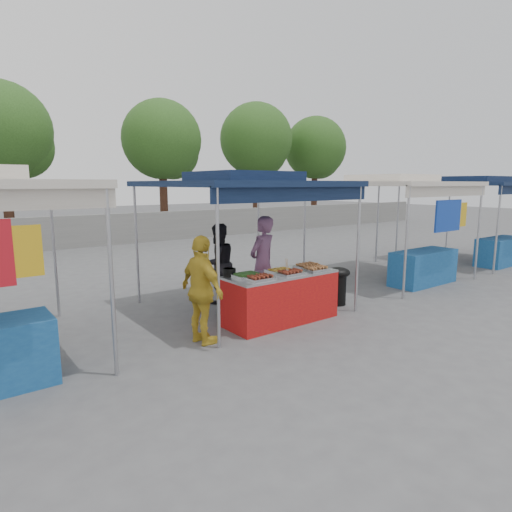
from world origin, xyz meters
TOP-DOWN VIEW (x-y plane):
  - ground_plane at (0.00, 0.00)m, footprint 80.00×80.00m
  - back_wall at (0.00, 11.00)m, footprint 40.00×0.25m
  - main_canopy at (0.00, 0.97)m, footprint 3.20×3.20m
  - neighbor_stall_right at (4.50, 0.57)m, footprint 3.20×3.20m
  - neighbor_stall_far at (8.50, 0.57)m, footprint 3.20×3.20m
  - tree_1 at (-2.22, 12.89)m, footprint 3.56×3.51m
  - tree_2 at (4.02, 12.80)m, footprint 3.58×3.53m
  - tree_3 at (9.56, 13.13)m, footprint 3.83×3.82m
  - tree_4 at (14.15, 13.34)m, footprint 3.69×3.67m
  - vendor_table at (0.00, -0.10)m, footprint 2.00×0.80m
  - food_tray_fl at (-0.62, -0.33)m, footprint 0.42×0.30m
  - food_tray_fm at (0.02, -0.32)m, footprint 0.42×0.30m
  - food_tray_fr at (0.60, -0.34)m, footprint 0.42×0.30m
  - food_tray_bl at (-0.66, -0.03)m, footprint 0.42×0.30m
  - food_tray_bm at (0.02, -0.03)m, footprint 0.42×0.30m
  - food_tray_br at (0.67, -0.04)m, footprint 0.42×0.30m
  - cooking_pot at (-0.82, 0.24)m, footprint 0.21×0.21m
  - skewer_cup at (-0.03, -0.29)m, footprint 0.07×0.07m
  - wok_burner at (1.57, 0.01)m, footprint 0.45×0.45m
  - crate_left at (-0.35, 0.41)m, footprint 0.50×0.35m
  - crate_right at (0.21, 0.63)m, footprint 0.48×0.33m
  - crate_stacked at (0.21, 0.63)m, footprint 0.47×0.33m
  - vendor_woman at (0.23, 0.70)m, footprint 0.74×0.59m
  - helper_man at (-0.22, 1.55)m, footprint 0.77×0.60m
  - customer_person at (-1.59, -0.20)m, footprint 0.47×0.98m

SIDE VIEW (x-z plane):
  - ground_plane at x=0.00m, z-range 0.00..0.00m
  - crate_right at x=0.21m, z-range 0.00..0.29m
  - crate_left at x=-0.35m, z-range 0.00..0.30m
  - vendor_table at x=0.00m, z-range 0.00..0.85m
  - crate_stacked at x=0.21m, z-range 0.29..0.57m
  - wok_burner at x=1.57m, z-range 0.07..0.82m
  - back_wall at x=0.00m, z-range 0.00..1.20m
  - helper_man at x=-0.22m, z-range 0.00..1.59m
  - customer_person at x=-1.59m, z-range 0.00..1.62m
  - vendor_woman at x=0.23m, z-range 0.00..1.76m
  - food_tray_fl at x=-0.62m, z-range 0.85..0.92m
  - food_tray_fm at x=0.02m, z-range 0.85..0.92m
  - food_tray_fr at x=0.60m, z-range 0.85..0.92m
  - food_tray_bl at x=-0.66m, z-range 0.85..0.92m
  - food_tray_bm at x=0.02m, z-range 0.85..0.92m
  - food_tray_br at x=0.67m, z-range 0.85..0.92m
  - skewer_cup at x=-0.03m, z-range 0.85..0.94m
  - cooking_pot at x=-0.82m, z-range 0.85..0.98m
  - neighbor_stall_right at x=4.50m, z-range 0.32..2.89m
  - neighbor_stall_far at x=8.50m, z-range 0.32..2.89m
  - main_canopy at x=0.00m, z-range 1.08..3.65m
  - tree_1 at x=-2.22m, z-range 1.11..7.15m
  - tree_2 at x=4.02m, z-range 1.11..7.18m
  - tree_4 at x=14.15m, z-range 1.16..7.46m
  - tree_3 at x=9.56m, z-range 1.21..7.78m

